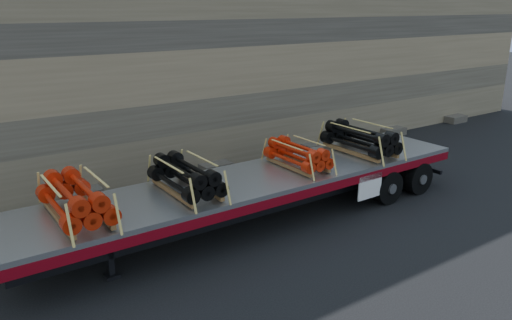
{
  "coord_description": "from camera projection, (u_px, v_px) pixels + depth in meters",
  "views": [
    {
      "loc": [
        -6.93,
        -11.03,
        6.12
      ],
      "look_at": [
        1.03,
        0.58,
        1.72
      ],
      "focal_mm": 35.0,
      "sensor_mm": 36.0,
      "label": 1
    }
  ],
  "objects": [
    {
      "name": "bundle_front",
      "position": [
        76.0,
        200.0,
        11.37
      ],
      "size": [
        1.25,
        2.46,
        0.87
      ],
      "primitive_type": null,
      "rotation": [
        0.0,
        0.0,
        0.01
      ],
      "color": "red",
      "rests_on": "trailer"
    },
    {
      "name": "bundle_rear",
      "position": [
        360.0,
        140.0,
        16.41
      ],
      "size": [
        1.28,
        2.52,
        0.89
      ],
      "primitive_type": null,
      "rotation": [
        0.0,
        0.0,
        0.01
      ],
      "color": "black",
      "rests_on": "trailer"
    },
    {
      "name": "bundle_midfront",
      "position": [
        186.0,
        178.0,
        12.92
      ],
      "size": [
        1.18,
        2.33,
        0.82
      ],
      "primitive_type": null,
      "rotation": [
        0.0,
        0.0,
        0.01
      ],
      "color": "black",
      "rests_on": "trailer"
    },
    {
      "name": "ground",
      "position": [
        238.0,
        228.0,
        14.25
      ],
      "size": [
        120.0,
        120.0,
        0.0
      ],
      "primitive_type": "plane",
      "color": "black",
      "rests_on": "ground"
    },
    {
      "name": "bundle_midrear",
      "position": [
        298.0,
        155.0,
        14.98
      ],
      "size": [
        1.06,
        2.09,
        0.74
      ],
      "primitive_type": null,
      "rotation": [
        0.0,
        0.0,
        0.01
      ],
      "color": "red",
      "rests_on": "trailer"
    },
    {
      "name": "rock_wall",
      "position": [
        142.0,
        79.0,
        18.32
      ],
      "size": [
        44.0,
        3.0,
        7.0
      ],
      "primitive_type": "cube",
      "color": "#7A6B54",
      "rests_on": "ground"
    },
    {
      "name": "trailer",
      "position": [
        257.0,
        199.0,
        14.48
      ],
      "size": [
        14.22,
        2.87,
        1.42
      ],
      "primitive_type": null,
      "rotation": [
        0.0,
        0.0,
        0.01
      ],
      "color": "#9EA0A5",
      "rests_on": "ground"
    }
  ]
}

